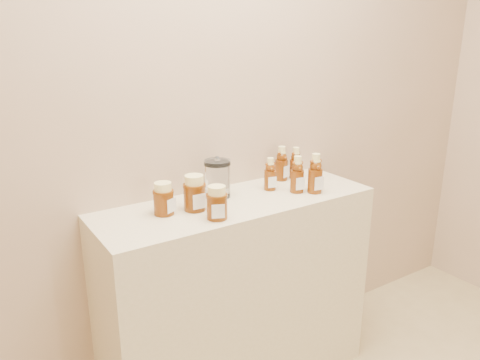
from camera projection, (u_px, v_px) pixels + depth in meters
wall_back at (212, 87)px, 1.97m from camera, size 3.50×0.02×2.70m
display_table at (238, 296)px, 2.08m from camera, size 1.20×0.40×0.90m
bear_bottle_back_left at (270, 172)px, 2.05m from camera, size 0.07×0.07×0.16m
bear_bottle_back_mid at (282, 161)px, 2.19m from camera, size 0.08×0.08×0.18m
bear_bottle_back_right at (296, 161)px, 2.22m from camera, size 0.06×0.06×0.17m
bear_bottle_front_left at (297, 172)px, 2.02m from camera, size 0.07×0.07×0.18m
bear_bottle_front_right at (315, 171)px, 2.01m from camera, size 0.08×0.08×0.20m
honey_jar_left at (163, 199)px, 1.78m from camera, size 0.11×0.11×0.13m
honey_jar_back at (195, 193)px, 1.82m from camera, size 0.10×0.10×0.14m
honey_jar_front at (217, 202)px, 1.74m from camera, size 0.11×0.11×0.13m
glass_canister at (217, 177)px, 1.96m from camera, size 0.14×0.14×0.17m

